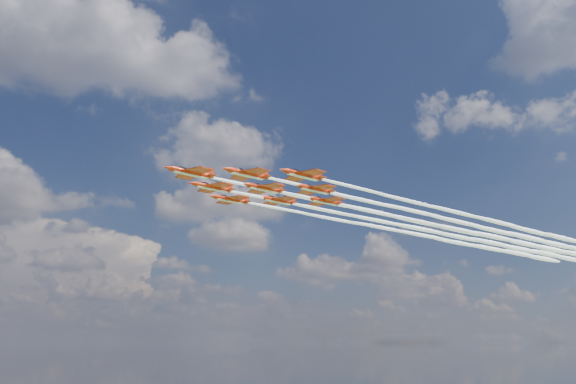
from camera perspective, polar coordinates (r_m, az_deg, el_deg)
The scene contains 9 objects.
jet_lead at distance 171.39m, azimuth 13.17°, elevation -2.91°, with size 148.95×69.52×2.96m.
jet_row2_port at distance 175.26m, azimuth 16.92°, elevation -2.91°, with size 148.95×69.52×2.96m.
jet_row2_starb at distance 183.12m, azimuth 13.31°, elevation -3.66°, with size 148.95×69.52×2.96m.
jet_row3_port at distance 179.83m, azimuth 20.49°, elevation -2.90°, with size 148.95×69.52×2.96m.
jet_row3_centre at distance 186.98m, azimuth 16.82°, elevation -3.65°, with size 148.95×69.52×2.96m.
jet_row3_starb at distance 194.87m, azimuth 13.43°, elevation -4.33°, with size 148.95×69.52×2.96m.
jet_row4_port at distance 191.52m, azimuth 20.18°, elevation -3.63°, with size 148.95×69.52×2.96m.
jet_row4_starb at distance 198.73m, azimuth 16.73°, elevation -4.30°, with size 148.95×69.52×2.96m.
jet_tail at distance 203.23m, azimuth 19.90°, elevation -4.27°, with size 148.95×69.52×2.96m.
Camera 1 is at (-34.42, -120.23, 45.22)m, focal length 35.00 mm.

